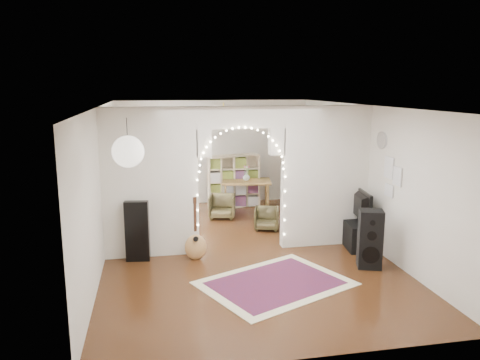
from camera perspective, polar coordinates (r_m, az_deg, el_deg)
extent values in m
plane|color=black|center=(9.03, 0.09, -8.39)|extent=(7.50, 7.50, 0.00)
cube|color=white|center=(8.51, 0.09, 8.99)|extent=(5.00, 7.50, 0.02)
cube|color=silver|center=(12.32, -3.24, 3.40)|extent=(5.00, 0.02, 2.70)
cube|color=silver|center=(5.16, 8.12, -8.00)|extent=(5.00, 0.02, 2.70)
cube|color=silver|center=(8.56, -16.57, -0.58)|extent=(0.02, 7.50, 2.70)
cube|color=silver|center=(9.46, 15.12, 0.60)|extent=(0.02, 7.50, 2.70)
cube|color=silver|center=(8.52, -10.88, -0.37)|extent=(1.70, 0.20, 2.70)
cube|color=silver|center=(9.12, 10.32, 0.43)|extent=(1.70, 0.20, 2.70)
cube|color=silver|center=(8.52, 0.09, 7.65)|extent=(1.60, 0.20, 0.40)
cube|color=white|center=(10.30, -15.51, 2.28)|extent=(0.04, 1.20, 1.40)
cylinder|color=white|center=(8.82, 16.95, 4.67)|extent=(0.03, 0.31, 0.31)
sphere|color=white|center=(6.01, -13.49, 3.38)|extent=(0.40, 0.40, 0.40)
cube|color=maroon|center=(7.56, 4.31, -12.42)|extent=(2.66, 2.40, 0.02)
cube|color=black|center=(8.48, -12.42, -6.12)|extent=(0.43, 0.19, 1.09)
ellipsoid|color=tan|center=(8.40, -5.45, -7.02)|extent=(0.41, 0.23, 0.47)
cube|color=black|center=(8.29, -5.50, -4.46)|extent=(0.05, 0.04, 0.54)
cube|color=black|center=(8.21, -5.54, -2.49)|extent=(0.06, 0.04, 0.12)
ellipsoid|color=brown|center=(8.65, -5.40, -8.61)|extent=(0.28, 0.34, 0.21)
sphere|color=brown|center=(8.50, -5.63, -8.22)|extent=(0.16, 0.16, 0.12)
cone|color=brown|center=(8.48, -5.85, -7.84)|extent=(0.04, 0.04, 0.04)
cone|color=brown|center=(8.48, -5.43, -7.82)|extent=(0.04, 0.04, 0.04)
cylinder|color=brown|center=(8.82, -5.12, -8.69)|extent=(0.10, 0.19, 0.06)
cube|color=black|center=(8.30, 15.58, -6.94)|extent=(0.48, 0.44, 1.01)
cylinder|color=black|center=(8.21, 15.66, -8.80)|extent=(0.28, 0.11, 0.29)
cylinder|color=black|center=(8.11, 15.79, -6.57)|extent=(0.16, 0.07, 0.16)
cylinder|color=black|center=(8.04, 15.88, -5.05)|extent=(0.09, 0.05, 0.09)
cube|color=black|center=(9.38, 13.78, -6.36)|extent=(0.53, 1.04, 0.50)
imported|color=black|center=(9.23, 13.95, -3.04)|extent=(0.28, 1.08, 0.62)
cube|color=beige|center=(11.92, -0.78, -0.14)|extent=(1.35, 0.68, 1.35)
cube|color=brown|center=(11.64, 0.78, -0.15)|extent=(1.32, 1.00, 0.05)
cylinder|color=brown|center=(11.40, -1.80, -2.34)|extent=(0.05, 0.05, 0.70)
cylinder|color=brown|center=(11.43, 3.43, -2.32)|extent=(0.05, 0.05, 0.70)
cylinder|color=brown|center=(12.03, -1.75, -1.62)|extent=(0.05, 0.05, 0.70)
cylinder|color=brown|center=(12.06, 3.20, -1.60)|extent=(0.05, 0.05, 0.70)
imported|color=white|center=(11.61, 0.78, 0.43)|extent=(0.21, 0.21, 0.19)
imported|color=#494124|center=(11.03, -2.21, -3.22)|extent=(0.72, 0.73, 0.55)
imported|color=#494124|center=(10.17, 3.26, -4.71)|extent=(0.64, 0.65, 0.48)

